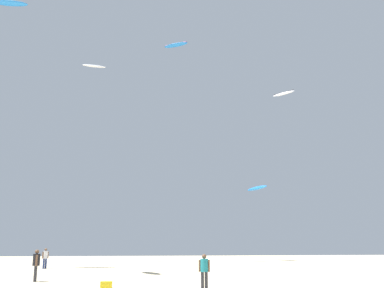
% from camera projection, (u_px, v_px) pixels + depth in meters
% --- Properties ---
extents(person_foreground, '(0.54, 0.37, 1.64)m').
position_uv_depth(person_foreground, '(204.00, 269.00, 20.45)').
color(person_foreground, '#2D2D33').
rests_on(person_foreground, ground).
extents(person_midground, '(0.48, 0.39, 1.71)m').
position_uv_depth(person_midground, '(45.00, 257.00, 36.60)').
color(person_midground, navy).
rests_on(person_midground, ground).
extents(person_left, '(0.40, 0.58, 1.79)m').
position_uv_depth(person_left, '(36.00, 263.00, 24.46)').
color(person_left, '#2D2D33').
rests_on(person_left, ground).
extents(cooler_box, '(0.56, 0.36, 0.32)m').
position_uv_depth(cooler_box, '(106.00, 285.00, 20.85)').
color(cooler_box, yellow).
rests_on(cooler_box, ground).
extents(kite_aloft_0, '(2.74, 2.97, 0.79)m').
position_uv_depth(kite_aloft_0, '(284.00, 93.00, 56.21)').
color(kite_aloft_0, white).
extents(kite_aloft_2, '(2.46, 4.51, 0.81)m').
position_uv_depth(kite_aloft_2, '(257.00, 188.00, 55.74)').
color(kite_aloft_2, blue).
extents(kite_aloft_3, '(3.86, 1.19, 0.43)m').
position_uv_depth(kite_aloft_3, '(8.00, 3.00, 43.43)').
color(kite_aloft_3, blue).
extents(kite_aloft_4, '(3.18, 1.36, 0.56)m').
position_uv_depth(kite_aloft_4, '(94.00, 66.00, 56.55)').
color(kite_aloft_4, white).
extents(kite_aloft_5, '(3.28, 2.47, 0.39)m').
position_uv_depth(kite_aloft_5, '(176.00, 45.00, 54.90)').
color(kite_aloft_5, blue).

